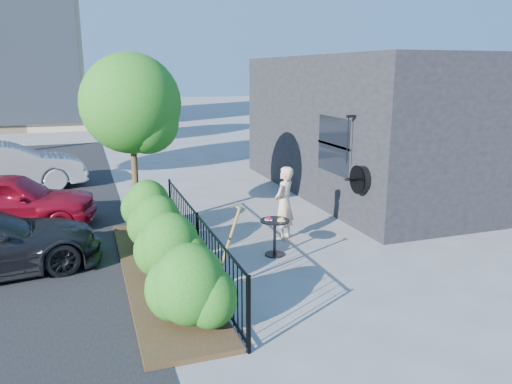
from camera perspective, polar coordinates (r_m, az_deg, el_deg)
name	(u,v)px	position (r m, az deg, el deg)	size (l,w,h in m)	color
ground	(274,259)	(9.87, 2.02, -7.71)	(120.00, 120.00, 0.00)	gray
shop_building	(389,124)	(15.84, 15.00, 7.47)	(6.22, 9.00, 4.00)	black
fence	(198,241)	(9.27, -6.68, -5.56)	(0.05, 6.05, 1.10)	black
planting_bed	(161,272)	(9.34, -10.83, -8.98)	(1.30, 6.00, 0.08)	#382616
shrubs	(164,235)	(9.21, -10.49, -4.89)	(1.10, 5.60, 1.24)	#205F15
patio_tree	(134,110)	(11.40, -13.73, 9.12)	(2.20, 2.20, 3.94)	#3F2B19
cafe_table	(275,231)	(9.92, 2.15, -4.47)	(0.58, 0.58, 0.78)	black
woman	(284,203)	(10.82, 3.24, -1.28)	(0.59, 0.39, 1.61)	#D7AE8B
shovel	(226,254)	(8.34, -3.48, -7.05)	(0.51, 0.19, 1.49)	brown
car_red	(8,201)	(12.89, -26.51, -0.92)	(1.57, 3.91, 1.33)	maroon
car_silver	(6,167)	(16.95, -26.70, 2.57)	(1.58, 4.54, 1.50)	silver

